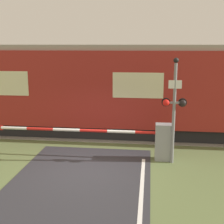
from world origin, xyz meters
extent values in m
plane|color=#5B6B3D|center=(0.00, 0.00, 0.00)|extent=(80.00, 80.00, 0.00)
cube|color=gray|center=(0.00, 4.39, 0.01)|extent=(36.00, 3.20, 0.03)
cube|color=#595451|center=(0.00, 3.67, 0.08)|extent=(36.00, 0.08, 0.10)
cube|color=#595451|center=(0.00, 5.11, 0.08)|extent=(36.00, 0.08, 0.10)
cube|color=black|center=(1.58, 4.39, 0.30)|extent=(19.33, 2.48, 0.60)
cube|color=maroon|center=(1.58, 4.39, 2.25)|extent=(21.02, 2.92, 3.31)
cube|color=gray|center=(1.58, 4.39, 4.03)|extent=(20.60, 2.68, 0.24)
cube|color=beige|center=(1.58, 2.92, 2.50)|extent=(2.10, 0.02, 1.06)
cube|color=beige|center=(-4.20, 2.92, 2.50)|extent=(2.10, 0.02, 1.06)
cube|color=gray|center=(2.61, 1.09, 0.68)|extent=(0.60, 0.44, 1.36)
cylinder|color=gray|center=(2.61, 1.09, 1.02)|extent=(0.16, 0.16, 0.18)
cylinder|color=red|center=(2.10, 1.09, 1.02)|extent=(1.03, 0.11, 0.11)
cylinder|color=white|center=(1.06, 1.09, 1.02)|extent=(1.03, 0.11, 0.11)
cylinder|color=red|center=(0.03, 1.09, 1.02)|extent=(1.03, 0.11, 0.11)
cylinder|color=white|center=(-1.00, 1.09, 1.02)|extent=(1.03, 0.11, 0.11)
cylinder|color=red|center=(-2.04, 1.09, 1.02)|extent=(1.03, 0.11, 0.11)
cylinder|color=white|center=(-3.07, 1.09, 1.02)|extent=(1.03, 0.11, 0.11)
cylinder|color=red|center=(-3.59, 1.09, 1.02)|extent=(0.20, 0.02, 0.20)
cylinder|color=gray|center=(2.92, 0.83, 1.77)|extent=(0.11, 0.11, 3.54)
cube|color=gray|center=(2.92, 0.83, 2.20)|extent=(0.69, 0.07, 0.07)
sphere|color=red|center=(2.64, 0.78, 2.20)|extent=(0.24, 0.24, 0.24)
sphere|color=black|center=(3.20, 0.78, 2.20)|extent=(0.24, 0.24, 0.24)
cylinder|color=black|center=(2.64, 0.89, 2.20)|extent=(0.30, 0.06, 0.30)
cylinder|color=black|center=(3.20, 0.89, 2.20)|extent=(0.30, 0.06, 0.30)
cube|color=white|center=(2.92, 0.79, 2.83)|extent=(0.45, 0.02, 0.28)
sphere|color=black|center=(2.92, 0.83, 3.64)|extent=(0.18, 0.18, 0.18)
camera|label=1|loc=(2.07, -9.92, 4.18)|focal=50.00mm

